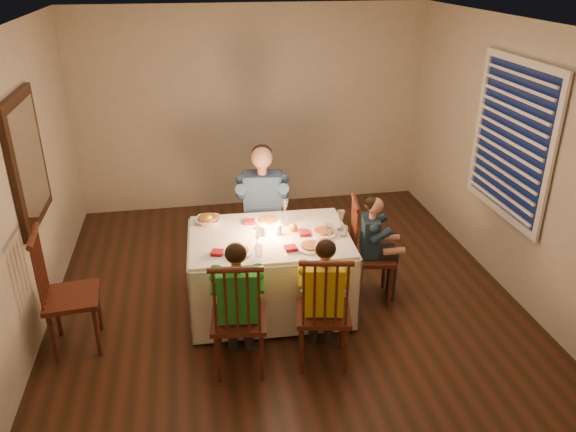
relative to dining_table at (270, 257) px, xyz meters
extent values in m
plane|color=black|center=(0.17, 0.08, -0.55)|extent=(5.00, 5.00, 0.00)
cube|color=beige|center=(-2.08, 0.08, 0.75)|extent=(0.02, 5.00, 2.60)
cube|color=beige|center=(2.42, 0.08, 0.75)|extent=(0.02, 5.00, 2.60)
cube|color=beige|center=(0.17, 2.58, 0.75)|extent=(4.50, 0.02, 2.60)
plane|color=white|center=(0.17, 0.08, 2.05)|extent=(5.00, 5.00, 0.00)
cube|color=white|center=(0.00, 0.00, 0.20)|extent=(1.48, 1.08, 0.04)
cube|color=white|center=(0.02, 0.53, -0.17)|extent=(1.49, 0.07, 0.72)
cube|color=white|center=(-0.02, -0.53, -0.17)|extent=(1.49, 0.07, 0.72)
cube|color=white|center=(0.73, -0.03, -0.17)|extent=(0.06, 1.08, 0.72)
cube|color=white|center=(-0.73, 0.03, -0.17)|extent=(0.06, 1.08, 0.72)
cylinder|color=white|center=(0.03, 0.28, 0.23)|extent=(0.27, 0.27, 0.02)
cylinder|color=white|center=(-0.31, -0.28, 0.23)|extent=(0.27, 0.27, 0.02)
cylinder|color=white|center=(0.32, -0.31, 0.23)|extent=(0.27, 0.27, 0.02)
cylinder|color=white|center=(0.50, -0.05, 0.23)|extent=(0.27, 0.27, 0.02)
cylinder|color=white|center=(-0.05, 0.00, 0.27)|extent=(0.06, 0.06, 0.10)
cylinder|color=white|center=(0.09, 0.00, 0.27)|extent=(0.06, 0.06, 0.10)
sphere|color=#F7F841|center=(-0.53, 0.33, 0.27)|extent=(0.09, 0.09, 0.09)
sphere|color=orange|center=(0.23, 0.04, 0.26)|extent=(0.08, 0.08, 0.08)
imported|color=white|center=(-0.54, 0.36, 0.25)|extent=(0.26, 0.26, 0.06)
cube|color=black|center=(-2.05, 0.38, 0.95)|extent=(0.05, 0.95, 1.15)
cube|color=white|center=(-2.02, 0.38, 0.95)|extent=(0.01, 0.78, 0.98)
cube|color=#0C1433|center=(2.40, 0.18, 0.95)|extent=(0.01, 1.20, 1.40)
cube|color=white|center=(2.38, 0.18, 0.95)|extent=(0.03, 1.34, 1.54)
camera|label=1|loc=(-0.64, -4.55, 2.55)|focal=35.00mm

